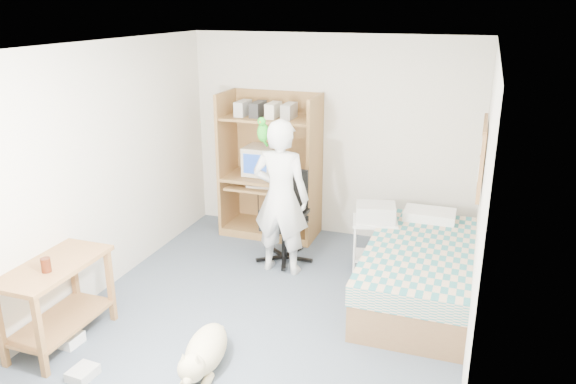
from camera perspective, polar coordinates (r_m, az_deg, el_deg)
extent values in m
plane|color=#4A5764|center=(5.66, -1.25, -11.39)|extent=(4.00, 4.00, 0.00)
cube|color=silver|center=(6.99, 4.42, 5.53)|extent=(3.60, 0.02, 2.50)
cube|color=silver|center=(4.85, 19.01, -1.47)|extent=(0.02, 4.00, 2.50)
cube|color=silver|center=(5.99, -17.70, 2.45)|extent=(0.02, 4.00, 2.50)
cube|color=white|center=(4.91, -1.46, 14.76)|extent=(3.60, 4.00, 0.02)
cube|color=brown|center=(7.23, -6.13, 3.06)|extent=(0.04, 0.60, 1.80)
cube|color=brown|center=(6.83, 2.73, 2.21)|extent=(0.04, 0.60, 1.80)
cube|color=brown|center=(7.27, -1.01, 3.26)|extent=(1.20, 0.02, 1.80)
cube|color=brown|center=(7.05, -1.82, 1.41)|extent=(1.12, 0.60, 0.04)
cube|color=brown|center=(7.01, -2.04, 0.44)|extent=(1.00, 0.50, 0.03)
cube|color=brown|center=(6.86, -1.88, 7.47)|extent=(1.12, 0.55, 0.03)
cube|color=brown|center=(7.29, -1.76, -3.78)|extent=(1.12, 0.60, 0.10)
cube|color=brown|center=(5.84, 13.06, -8.89)|extent=(1.00, 2.00, 0.36)
cube|color=teal|center=(5.72, 13.27, -6.40)|extent=(1.02, 2.02, 0.20)
cube|color=white|center=(6.40, 14.18, -2.34)|extent=(0.55, 0.35, 0.12)
cube|color=brown|center=(5.16, -22.74, -6.98)|extent=(0.50, 1.00, 0.04)
cube|color=brown|center=(5.18, -27.21, -12.28)|extent=(0.05, 0.05, 0.70)
cube|color=brown|center=(4.92, -23.87, -13.44)|extent=(0.05, 0.05, 0.70)
cube|color=brown|center=(5.74, -20.84, -8.31)|extent=(0.05, 0.05, 0.70)
cube|color=brown|center=(5.51, -17.58, -9.10)|extent=(0.05, 0.05, 0.70)
cube|color=brown|center=(5.40, -22.03, -12.08)|extent=(0.46, 0.92, 0.03)
cube|color=olive|center=(5.66, 19.14, 3.46)|extent=(0.03, 0.90, 0.60)
cube|color=brown|center=(5.59, 19.45, 6.53)|extent=(0.04, 0.94, 0.04)
cube|color=brown|center=(5.74, 18.79, 0.48)|extent=(0.04, 0.94, 0.04)
cylinder|color=black|center=(6.55, -0.38, -6.58)|extent=(0.58, 0.58, 0.06)
cylinder|color=black|center=(6.47, -0.38, -5.11)|extent=(0.06, 0.06, 0.39)
cube|color=black|center=(6.38, -0.38, -3.20)|extent=(0.45, 0.45, 0.08)
cube|color=black|center=(6.47, 0.28, 0.11)|extent=(0.41, 0.06, 0.53)
cube|color=black|center=(6.41, -2.42, -1.73)|extent=(0.04, 0.29, 0.04)
cube|color=black|center=(6.26, 1.70, -2.25)|extent=(0.04, 0.29, 0.04)
imported|color=silver|center=(6.01, -0.74, -0.56)|extent=(0.63, 0.41, 1.71)
ellipsoid|color=#128215|center=(5.90, -2.54, 6.06)|extent=(0.13, 0.13, 0.20)
sphere|color=#128215|center=(5.84, -2.70, 7.18)|extent=(0.09, 0.09, 0.09)
cone|color=orange|center=(5.80, -2.86, 7.10)|extent=(0.04, 0.04, 0.03)
cylinder|color=#128215|center=(5.97, -2.35, 5.07)|extent=(0.03, 0.14, 0.12)
ellipsoid|color=#CFBC8A|center=(4.82, -8.29, -15.50)|extent=(0.41, 0.69, 0.29)
sphere|color=#CFBC8A|center=(4.50, -9.76, -17.26)|extent=(0.22, 0.22, 0.22)
cone|color=#CFBC8A|center=(4.44, -10.60, -16.25)|extent=(0.06, 0.06, 0.08)
cone|color=#CFBC8A|center=(4.41, -9.22, -16.44)|extent=(0.06, 0.06, 0.08)
ellipsoid|color=#CFBC8A|center=(4.45, -10.13, -18.29)|extent=(0.09, 0.13, 0.07)
cylinder|color=#CFBC8A|center=(5.12, -7.09, -13.90)|extent=(0.09, 0.21, 0.10)
cube|color=silver|center=(6.23, 8.84, -2.99)|extent=(0.55, 0.48, 0.04)
cube|color=silver|center=(6.39, 8.65, -6.44)|extent=(0.51, 0.43, 0.03)
cylinder|color=silver|center=(6.23, 6.50, -5.68)|extent=(0.03, 0.03, 0.56)
cylinder|color=silver|center=(6.16, 10.37, -6.16)|extent=(0.03, 0.03, 0.56)
cylinder|color=silver|center=(6.52, 7.15, -4.55)|extent=(0.03, 0.03, 0.56)
cylinder|color=silver|center=(6.46, 10.84, -4.99)|extent=(0.03, 0.03, 0.56)
cube|color=beige|center=(6.19, 8.89, -2.05)|extent=(0.48, 0.40, 0.18)
cube|color=beige|center=(7.09, -2.77, 3.25)|extent=(0.38, 0.40, 0.36)
cube|color=navy|center=(6.91, -3.38, 2.83)|extent=(0.30, 0.02, 0.25)
cube|color=beige|center=(6.98, -2.36, 0.60)|extent=(0.46, 0.21, 0.03)
cylinder|color=gold|center=(6.86, 0.93, 1.62)|extent=(0.08, 0.08, 0.12)
cylinder|color=#3F170A|center=(5.01, -23.38, -6.83)|extent=(0.08, 0.08, 0.12)
cube|color=white|center=(5.43, -21.56, -13.67)|extent=(0.26, 0.21, 0.10)
cube|color=beige|center=(4.97, -20.13, -16.89)|extent=(0.19, 0.23, 0.08)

